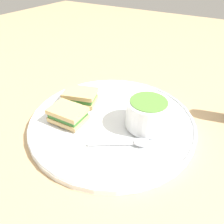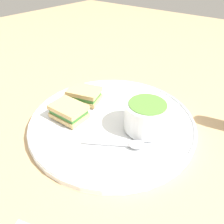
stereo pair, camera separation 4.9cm
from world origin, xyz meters
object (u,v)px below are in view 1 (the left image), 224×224
Objects in this scene: sandwich_half_far at (68,114)px; spoon at (137,142)px; soup_bowl at (148,113)px; sandwich_half_near at (80,97)px.

spoon is at bearing -175.88° from sandwich_half_far.
sandwich_half_near is (0.18, 0.00, -0.01)m from soup_bowl.
soup_bowl is 0.18m from sandwich_half_near.
sandwich_half_far is (-0.02, 0.07, 0.00)m from sandwich_half_near.
spoon is 1.39× the size of sandwich_half_far.
spoon is 1.22× the size of sandwich_half_near.
sandwich_half_far is at bearing 151.13° from spoon.
soup_bowl is at bearing -153.71° from sandwich_half_far.
sandwich_half_near is 0.08m from sandwich_half_far.
soup_bowl is 0.17m from sandwich_half_far.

